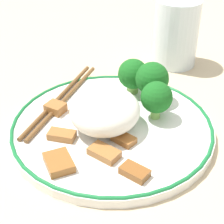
% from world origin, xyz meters
% --- Properties ---
extents(ground_plane, '(3.00, 3.00, 0.00)m').
position_xyz_m(ground_plane, '(0.00, 0.00, 0.00)').
color(ground_plane, '#C6B28E').
extents(plate, '(0.27, 0.27, 0.01)m').
position_xyz_m(plate, '(0.00, 0.00, 0.01)').
color(plate, white).
rests_on(plate, ground_plane).
extents(rice_mound, '(0.09, 0.09, 0.05)m').
position_xyz_m(rice_mound, '(0.01, 0.01, 0.04)').
color(rice_mound, white).
rests_on(rice_mound, plate).
extents(broccoli_back_left, '(0.04, 0.04, 0.05)m').
position_xyz_m(broccoli_back_left, '(-0.04, -0.04, 0.04)').
color(broccoli_back_left, '#7FB756').
rests_on(broccoli_back_left, plate).
extents(broccoli_back_center, '(0.05, 0.05, 0.06)m').
position_xyz_m(broccoli_back_center, '(-0.02, -0.08, 0.05)').
color(broccoli_back_center, '#7FB756').
rests_on(broccoli_back_center, plate).
extents(broccoli_back_right, '(0.04, 0.04, 0.05)m').
position_xyz_m(broccoli_back_right, '(0.01, -0.09, 0.04)').
color(broccoli_back_right, '#7FB756').
rests_on(broccoli_back_right, plate).
extents(meat_near_front, '(0.04, 0.03, 0.01)m').
position_xyz_m(meat_near_front, '(0.04, 0.05, 0.02)').
color(meat_near_front, '#9E6633').
rests_on(meat_near_front, plate).
extents(meat_near_left, '(0.04, 0.03, 0.01)m').
position_xyz_m(meat_near_left, '(-0.02, 0.06, 0.02)').
color(meat_near_left, '#9E6633').
rests_on(meat_near_left, plate).
extents(meat_near_right, '(0.03, 0.02, 0.01)m').
position_xyz_m(meat_near_right, '(-0.07, 0.07, 0.02)').
color(meat_near_right, brown).
rests_on(meat_near_right, plate).
extents(meat_near_back, '(0.03, 0.02, 0.01)m').
position_xyz_m(meat_near_back, '(0.08, 0.01, 0.02)').
color(meat_near_back, '#9E6633').
rests_on(meat_near_back, plate).
extents(meat_on_rice_edge, '(0.04, 0.04, 0.01)m').
position_xyz_m(meat_on_rice_edge, '(0.04, -0.01, 0.02)').
color(meat_on_rice_edge, '#9E6633').
rests_on(meat_on_rice_edge, plate).
extents(meat_mid_left, '(0.03, 0.02, 0.01)m').
position_xyz_m(meat_mid_left, '(-0.03, 0.03, 0.02)').
color(meat_mid_left, '#995B28').
rests_on(meat_mid_left, plate).
extents(meat_mid_right, '(0.05, 0.05, 0.01)m').
position_xyz_m(meat_mid_right, '(0.02, 0.10, 0.02)').
color(meat_mid_right, '#995B28').
rests_on(meat_mid_right, plate).
extents(chopsticks, '(0.04, 0.21, 0.01)m').
position_xyz_m(chopsticks, '(0.09, -0.02, 0.02)').
color(chopsticks, brown).
rests_on(chopsticks, plate).
extents(drinking_glass, '(0.08, 0.08, 0.11)m').
position_xyz_m(drinking_glass, '(0.00, -0.23, 0.06)').
color(drinking_glass, silver).
rests_on(drinking_glass, ground_plane).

